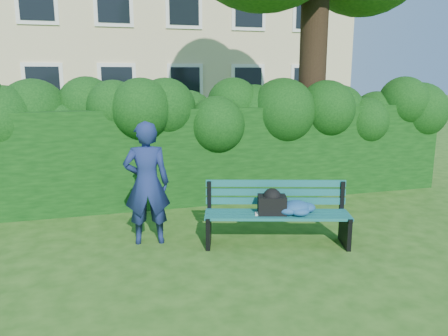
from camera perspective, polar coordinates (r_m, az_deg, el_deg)
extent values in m
plane|color=#255315|center=(6.62, 1.44, -9.12)|extent=(80.00, 80.00, 0.00)
cube|color=white|center=(15.98, -22.50, 9.72)|extent=(1.30, 0.08, 1.60)
cube|color=black|center=(15.94, -22.52, 9.72)|extent=(1.05, 0.04, 1.35)
cube|color=white|center=(15.89, -13.75, 10.27)|extent=(1.30, 0.08, 1.60)
cube|color=black|center=(15.85, -13.75, 10.27)|extent=(1.05, 0.04, 1.35)
cube|color=white|center=(16.17, -5.08, 10.58)|extent=(1.30, 0.08, 1.60)
cube|color=black|center=(16.13, -5.06, 10.58)|extent=(1.05, 0.04, 1.35)
cube|color=white|center=(16.79, 3.13, 10.66)|extent=(1.30, 0.08, 1.60)
cube|color=black|center=(16.75, 3.17, 10.66)|extent=(1.05, 0.04, 1.35)
cube|color=white|center=(17.71, 10.62, 10.55)|extent=(1.30, 0.08, 1.60)
cube|color=black|center=(17.67, 10.68, 10.54)|extent=(1.05, 0.04, 1.35)
cube|color=white|center=(16.07, -14.28, 20.29)|extent=(1.30, 0.08, 1.60)
cube|color=black|center=(16.03, -14.27, 20.31)|extent=(1.05, 0.04, 1.35)
cube|color=white|center=(16.34, -5.28, 20.45)|extent=(1.30, 0.08, 1.60)
cube|color=black|center=(16.30, -5.25, 20.47)|extent=(1.05, 0.04, 1.35)
cube|color=white|center=(16.95, 3.24, 20.17)|extent=(1.30, 0.08, 1.60)
cube|color=black|center=(16.92, 3.29, 20.18)|extent=(1.05, 0.04, 1.35)
cube|color=white|center=(17.87, 10.99, 19.55)|extent=(1.30, 0.08, 1.60)
cube|color=black|center=(17.83, 11.05, 19.57)|extent=(1.05, 0.04, 1.35)
cube|color=black|center=(8.43, -2.97, 1.84)|extent=(10.00, 1.00, 1.80)
cylinder|color=black|center=(9.22, 11.55, 13.99)|extent=(0.54, 0.54, 5.49)
cube|color=#115552|center=(6.09, 7.14, -6.61)|extent=(1.99, 0.68, 0.04)
cube|color=#115552|center=(6.21, 7.02, -6.26)|extent=(1.99, 0.68, 0.04)
cube|color=#115552|center=(6.32, 6.90, -5.92)|extent=(1.99, 0.68, 0.04)
cube|color=#115552|center=(6.43, 6.78, -5.59)|extent=(1.99, 0.68, 0.04)
cube|color=#115552|center=(6.47, 6.73, -4.28)|extent=(1.97, 0.61, 0.10)
cube|color=#115552|center=(6.45, 6.75, -3.14)|extent=(1.97, 0.61, 0.10)
cube|color=#115552|center=(6.42, 6.77, -2.00)|extent=(1.97, 0.61, 0.10)
cube|color=black|center=(6.31, -2.01, -8.08)|extent=(0.20, 0.50, 0.44)
cube|color=black|center=(6.42, -1.94, -3.68)|extent=(0.07, 0.07, 0.45)
cube|color=black|center=(6.19, -2.05, -6.33)|extent=(0.18, 0.42, 0.05)
cube|color=black|center=(6.52, 15.52, -7.86)|extent=(0.20, 0.50, 0.44)
cube|color=black|center=(6.63, 15.16, -3.60)|extent=(0.07, 0.07, 0.45)
cube|color=black|center=(6.40, 15.75, -6.15)|extent=(0.18, 0.42, 0.05)
cube|color=white|center=(6.19, 4.91, -5.98)|extent=(0.21, 0.18, 0.02)
cube|color=black|center=(6.21, 6.28, -4.79)|extent=(0.46, 0.38, 0.26)
imported|color=navy|center=(6.29, -10.05, -1.98)|extent=(0.69, 0.49, 1.77)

